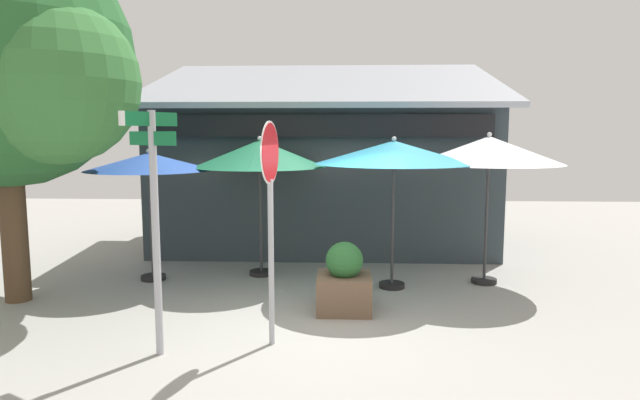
{
  "coord_description": "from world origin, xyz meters",
  "views": [
    {
      "loc": [
        0.33,
        -7.24,
        2.65
      ],
      "look_at": [
        -0.04,
        1.2,
        1.6
      ],
      "focal_mm": 30.71,
      "sensor_mm": 36.0,
      "label": 1
    }
  ],
  "objects_px": {
    "stop_sign": "(270,191)",
    "patio_umbrella_ivory_far_right": "(489,151)",
    "patio_umbrella_royal_blue_left": "(149,163)",
    "patio_umbrella_teal_right": "(394,153)",
    "shade_tree": "(11,64)",
    "street_sign_post": "(155,210)",
    "sidewalk_planter": "(344,282)",
    "patio_umbrella_forest_green_center": "(260,154)"
  },
  "relations": [
    {
      "from": "stop_sign",
      "to": "patio_umbrella_ivory_far_right",
      "type": "relative_size",
      "value": 1.05
    },
    {
      "from": "patio_umbrella_royal_blue_left",
      "to": "patio_umbrella_teal_right",
      "type": "xyz_separation_m",
      "value": [
        4.27,
        -0.32,
        0.19
      ]
    },
    {
      "from": "patio_umbrella_royal_blue_left",
      "to": "patio_umbrella_ivory_far_right",
      "type": "xyz_separation_m",
      "value": [
        5.92,
        0.04,
        0.22
      ]
    },
    {
      "from": "stop_sign",
      "to": "shade_tree",
      "type": "distance_m",
      "value": 4.66
    },
    {
      "from": "street_sign_post",
      "to": "patio_umbrella_ivory_far_right",
      "type": "bearing_deg",
      "value": 35.43
    },
    {
      "from": "patio_umbrella_teal_right",
      "to": "patio_umbrella_royal_blue_left",
      "type": "bearing_deg",
      "value": 175.75
    },
    {
      "from": "patio_umbrella_ivory_far_right",
      "to": "street_sign_post",
      "type": "bearing_deg",
      "value": -144.57
    },
    {
      "from": "patio_umbrella_teal_right",
      "to": "shade_tree",
      "type": "relative_size",
      "value": 0.47
    },
    {
      "from": "street_sign_post",
      "to": "stop_sign",
      "type": "height_order",
      "value": "street_sign_post"
    },
    {
      "from": "shade_tree",
      "to": "sidewalk_planter",
      "type": "height_order",
      "value": "shade_tree"
    },
    {
      "from": "patio_umbrella_forest_green_center",
      "to": "shade_tree",
      "type": "bearing_deg",
      "value": -152.18
    },
    {
      "from": "street_sign_post",
      "to": "sidewalk_planter",
      "type": "height_order",
      "value": "street_sign_post"
    },
    {
      "from": "stop_sign",
      "to": "patio_umbrella_forest_green_center",
      "type": "bearing_deg",
      "value": 100.88
    },
    {
      "from": "patio_umbrella_royal_blue_left",
      "to": "patio_umbrella_ivory_far_right",
      "type": "relative_size",
      "value": 0.89
    },
    {
      "from": "sidewalk_planter",
      "to": "stop_sign",
      "type": "bearing_deg",
      "value": -124.21
    },
    {
      "from": "patio_umbrella_forest_green_center",
      "to": "stop_sign",
      "type": "bearing_deg",
      "value": -79.12
    },
    {
      "from": "patio_umbrella_forest_green_center",
      "to": "sidewalk_planter",
      "type": "distance_m",
      "value": 3.11
    },
    {
      "from": "shade_tree",
      "to": "patio_umbrella_forest_green_center",
      "type": "bearing_deg",
      "value": 27.82
    },
    {
      "from": "street_sign_post",
      "to": "shade_tree",
      "type": "height_order",
      "value": "shade_tree"
    },
    {
      "from": "patio_umbrella_royal_blue_left",
      "to": "patio_umbrella_teal_right",
      "type": "bearing_deg",
      "value": -4.25
    },
    {
      "from": "patio_umbrella_teal_right",
      "to": "sidewalk_planter",
      "type": "relative_size",
      "value": 2.53
    },
    {
      "from": "patio_umbrella_ivory_far_right",
      "to": "shade_tree",
      "type": "distance_m",
      "value": 7.69
    },
    {
      "from": "patio_umbrella_forest_green_center",
      "to": "shade_tree",
      "type": "relative_size",
      "value": 0.45
    },
    {
      "from": "stop_sign",
      "to": "patio_umbrella_royal_blue_left",
      "type": "bearing_deg",
      "value": 131.11
    },
    {
      "from": "stop_sign",
      "to": "patio_umbrella_forest_green_center",
      "type": "xyz_separation_m",
      "value": [
        -0.64,
        3.33,
        0.31
      ]
    },
    {
      "from": "stop_sign",
      "to": "patio_umbrella_forest_green_center",
      "type": "distance_m",
      "value": 3.4
    },
    {
      "from": "patio_umbrella_forest_green_center",
      "to": "sidewalk_planter",
      "type": "bearing_deg",
      "value": -52.18
    },
    {
      "from": "street_sign_post",
      "to": "patio_umbrella_royal_blue_left",
      "type": "bearing_deg",
      "value": 110.61
    },
    {
      "from": "patio_umbrella_forest_green_center",
      "to": "patio_umbrella_ivory_far_right",
      "type": "relative_size",
      "value": 0.97
    },
    {
      "from": "patio_umbrella_teal_right",
      "to": "patio_umbrella_ivory_far_right",
      "type": "height_order",
      "value": "patio_umbrella_ivory_far_right"
    },
    {
      "from": "stop_sign",
      "to": "patio_umbrella_forest_green_center",
      "type": "height_order",
      "value": "stop_sign"
    },
    {
      "from": "patio_umbrella_ivory_far_right",
      "to": "patio_umbrella_royal_blue_left",
      "type": "bearing_deg",
      "value": -179.6
    },
    {
      "from": "patio_umbrella_teal_right",
      "to": "sidewalk_planter",
      "type": "distance_m",
      "value": 2.4
    },
    {
      "from": "patio_umbrella_royal_blue_left",
      "to": "patio_umbrella_teal_right",
      "type": "distance_m",
      "value": 4.28
    },
    {
      "from": "patio_umbrella_royal_blue_left",
      "to": "shade_tree",
      "type": "bearing_deg",
      "value": -137.51
    },
    {
      "from": "patio_umbrella_teal_right",
      "to": "patio_umbrella_ivory_far_right",
      "type": "distance_m",
      "value": 1.7
    },
    {
      "from": "patio_umbrella_ivory_far_right",
      "to": "stop_sign",
      "type": "bearing_deg",
      "value": -138.84
    },
    {
      "from": "street_sign_post",
      "to": "patio_umbrella_forest_green_center",
      "type": "xyz_separation_m",
      "value": [
        0.67,
        3.71,
        0.5
      ]
    },
    {
      "from": "stop_sign",
      "to": "patio_umbrella_ivory_far_right",
      "type": "xyz_separation_m",
      "value": [
        3.38,
        2.96,
        0.39
      ]
    },
    {
      "from": "patio_umbrella_ivory_far_right",
      "to": "sidewalk_planter",
      "type": "relative_size",
      "value": 2.54
    },
    {
      "from": "street_sign_post",
      "to": "sidewalk_planter",
      "type": "distance_m",
      "value": 3.09
    },
    {
      "from": "patio_umbrella_royal_blue_left",
      "to": "stop_sign",
      "type": "bearing_deg",
      "value": -48.89
    }
  ]
}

